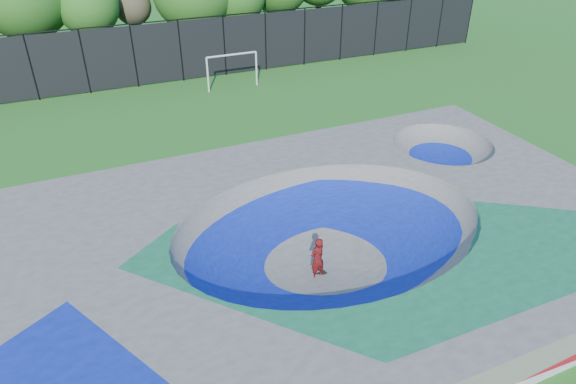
% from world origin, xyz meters
% --- Properties ---
extents(ground, '(120.00, 120.00, 0.00)m').
position_xyz_m(ground, '(0.00, 0.00, 0.00)').
color(ground, '#21621B').
rests_on(ground, ground).
extents(skate_deck, '(22.00, 14.00, 1.50)m').
position_xyz_m(skate_deck, '(0.00, 0.00, 0.75)').
color(skate_deck, gray).
rests_on(skate_deck, ground).
extents(skater, '(0.66, 0.54, 1.58)m').
position_xyz_m(skater, '(-0.90, -0.81, 0.79)').
color(skater, '#B0130E').
rests_on(skater, ground).
extents(skateboard, '(0.81, 0.39, 0.05)m').
position_xyz_m(skateboard, '(-0.90, -0.81, 0.03)').
color(skateboard, black).
rests_on(skateboard, ground).
extents(soccer_goal, '(3.39, 0.12, 2.24)m').
position_xyz_m(soccer_goal, '(2.58, 18.21, 1.56)').
color(soccer_goal, silver).
rests_on(soccer_goal, ground).
extents(fence, '(48.09, 0.09, 4.04)m').
position_xyz_m(fence, '(0.00, 21.00, 2.10)').
color(fence, black).
rests_on(fence, ground).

